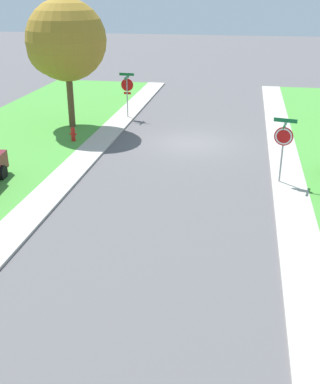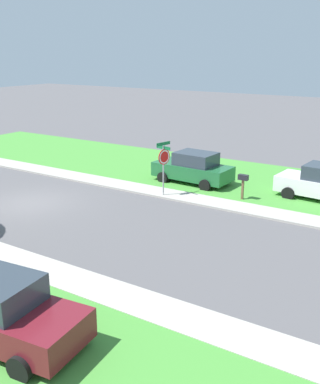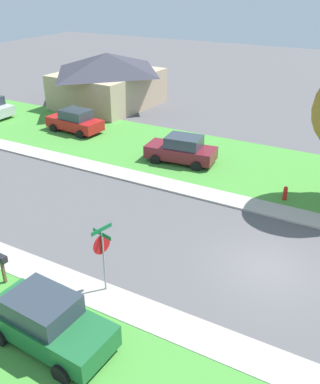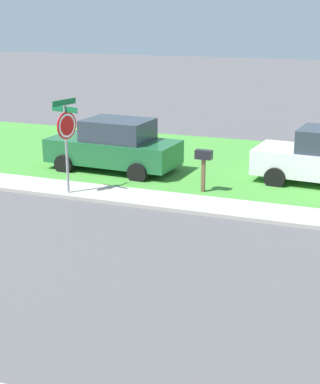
{
  "view_description": "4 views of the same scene",
  "coord_description": "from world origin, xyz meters",
  "px_view_note": "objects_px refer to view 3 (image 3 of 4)",
  "views": [
    {
      "loc": [
        -2.62,
        23.92,
        7.59
      ],
      "look_at": [
        -0.13,
        9.8,
        1.4
      ],
      "focal_mm": 44.86,
      "sensor_mm": 36.0,
      "label": 1
    },
    {
      "loc": [
        14.25,
        16.49,
        7.02
      ],
      "look_at": [
        -1.07,
        6.72,
        1.4
      ],
      "focal_mm": 43.03,
      "sensor_mm": 36.0,
      "label": 2
    },
    {
      "loc": [
        -14.19,
        -2.95,
        10.47
      ],
      "look_at": [
        1.38,
        5.71,
        1.4
      ],
      "focal_mm": 39.74,
      "sensor_mm": 36.0,
      "label": 3
    },
    {
      "loc": [
        9.74,
        13.05,
        5.03
      ],
      "look_at": [
        -1.31,
        8.82,
        1.4
      ],
      "focal_mm": 54.62,
      "sensor_mm": 36.0,
      "label": 4
    }
  ],
  "objects_px": {
    "car_red_far_down_street": "(75,121)",
    "car_green_kerbside_mid": "(47,321)",
    "stop_sign_far_corner": "(102,249)",
    "mailbox": "(2,262)",
    "fire_hydrant": "(285,193)",
    "house_right_setback": "(108,79)",
    "car_maroon_behind_trees": "(182,150)"
  },
  "relations": [
    {
      "from": "car_maroon_behind_trees",
      "to": "fire_hydrant",
      "type": "relative_size",
      "value": 5.38
    },
    {
      "from": "stop_sign_far_corner",
      "to": "house_right_setback",
      "type": "xyz_separation_m",
      "value": [
        20.98,
        14.63,
        0.49
      ]
    },
    {
      "from": "car_green_kerbside_mid",
      "to": "mailbox",
      "type": "bearing_deg",
      "value": 68.5
    },
    {
      "from": "mailbox",
      "to": "car_green_kerbside_mid",
      "type": "bearing_deg",
      "value": -111.5
    },
    {
      "from": "stop_sign_far_corner",
      "to": "mailbox",
      "type": "relative_size",
      "value": 2.11
    },
    {
      "from": "stop_sign_far_corner",
      "to": "car_maroon_behind_trees",
      "type": "bearing_deg",
      "value": 13.59
    },
    {
      "from": "fire_hydrant",
      "to": "mailbox",
      "type": "distance_m",
      "value": 14.09
    },
    {
      "from": "fire_hydrant",
      "to": "car_green_kerbside_mid",
      "type": "bearing_deg",
      "value": 162.89
    },
    {
      "from": "car_red_far_down_street",
      "to": "fire_hydrant",
      "type": "distance_m",
      "value": 16.81
    },
    {
      "from": "car_green_kerbside_mid",
      "to": "stop_sign_far_corner",
      "type": "bearing_deg",
      "value": -1.69
    },
    {
      "from": "car_green_kerbside_mid",
      "to": "car_red_far_down_street",
      "type": "bearing_deg",
      "value": 36.84
    },
    {
      "from": "car_green_kerbside_mid",
      "to": "mailbox",
      "type": "distance_m",
      "value": 3.72
    },
    {
      "from": "stop_sign_far_corner",
      "to": "mailbox",
      "type": "xyz_separation_m",
      "value": [
        -1.53,
        3.54,
        -0.88
      ]
    },
    {
      "from": "car_red_far_down_street",
      "to": "car_green_kerbside_mid",
      "type": "xyz_separation_m",
      "value": [
        -16.55,
        -12.4,
        0.0
      ]
    },
    {
      "from": "stop_sign_far_corner",
      "to": "mailbox",
      "type": "bearing_deg",
      "value": 113.41
    },
    {
      "from": "car_red_far_down_street",
      "to": "house_right_setback",
      "type": "xyz_separation_m",
      "value": [
        7.34,
        2.14,
        1.5
      ]
    },
    {
      "from": "house_right_setback",
      "to": "fire_hydrant",
      "type": "height_order",
      "value": "house_right_setback"
    },
    {
      "from": "mailbox",
      "to": "stop_sign_far_corner",
      "type": "bearing_deg",
      "value": -66.59
    },
    {
      "from": "car_red_far_down_street",
      "to": "house_right_setback",
      "type": "bearing_deg",
      "value": 16.28
    },
    {
      "from": "house_right_setback",
      "to": "mailbox",
      "type": "height_order",
      "value": "house_right_setback"
    },
    {
      "from": "car_maroon_behind_trees",
      "to": "car_red_far_down_street",
      "type": "bearing_deg",
      "value": 81.78
    },
    {
      "from": "car_green_kerbside_mid",
      "to": "fire_hydrant",
      "type": "bearing_deg",
      "value": -17.11
    },
    {
      "from": "fire_hydrant",
      "to": "mailbox",
      "type": "relative_size",
      "value": 0.63
    },
    {
      "from": "stop_sign_far_corner",
      "to": "house_right_setback",
      "type": "distance_m",
      "value": 25.58
    },
    {
      "from": "car_maroon_behind_trees",
      "to": "house_right_setback",
      "type": "relative_size",
      "value": 0.47
    },
    {
      "from": "car_maroon_behind_trees",
      "to": "fire_hydrant",
      "type": "height_order",
      "value": "car_maroon_behind_trees"
    },
    {
      "from": "house_right_setback",
      "to": "fire_hydrant",
      "type": "distance_m",
      "value": 21.53
    },
    {
      "from": "house_right_setback",
      "to": "stop_sign_far_corner",
      "type": "bearing_deg",
      "value": -145.13
    },
    {
      "from": "stop_sign_far_corner",
      "to": "car_green_kerbside_mid",
      "type": "bearing_deg",
      "value": 178.31
    },
    {
      "from": "stop_sign_far_corner",
      "to": "house_right_setback",
      "type": "height_order",
      "value": "house_right_setback"
    },
    {
      "from": "fire_hydrant",
      "to": "mailbox",
      "type": "height_order",
      "value": "mailbox"
    },
    {
      "from": "house_right_setback",
      "to": "car_green_kerbside_mid",
      "type": "bearing_deg",
      "value": -148.67
    }
  ]
}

